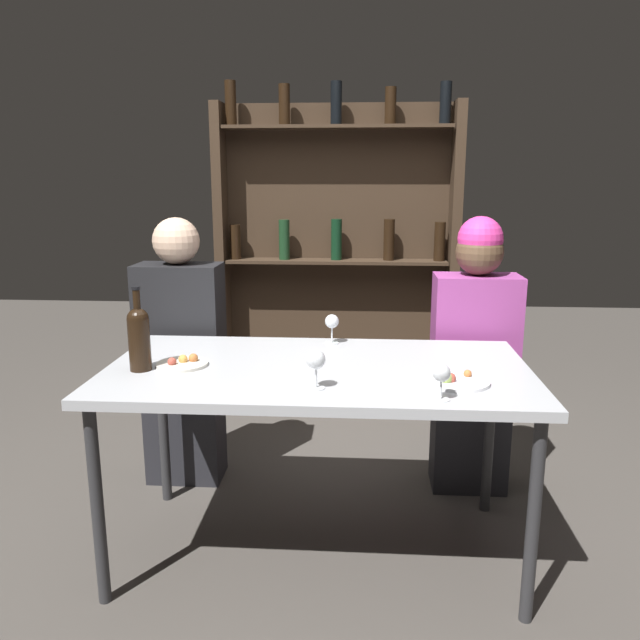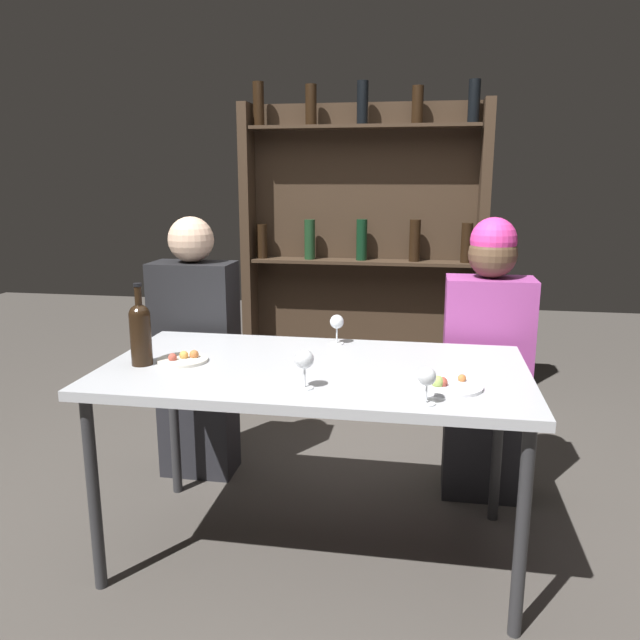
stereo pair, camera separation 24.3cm
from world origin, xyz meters
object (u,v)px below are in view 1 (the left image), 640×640
wine_bottle (139,336)px  food_plate_1 (182,363)px  wine_glass_0 (316,361)px  seated_person_right (473,359)px  seated_person_left (182,359)px  wine_glass_1 (441,375)px  food_plate_0 (456,381)px  wine_glass_2 (332,323)px

wine_bottle → food_plate_1: (0.14, 0.06, -0.12)m
wine_glass_0 → seated_person_right: bearing=51.3°
wine_glass_0 → seated_person_left: 1.13m
wine_glass_1 → seated_person_right: size_ratio=0.09×
food_plate_1 → wine_bottle: bearing=-155.5°
seated_person_left → seated_person_right: bearing=0.0°
wine_bottle → seated_person_left: (-0.05, 0.68, -0.29)m
food_plate_1 → seated_person_left: size_ratio=0.15×
seated_person_left → wine_bottle: bearing=-85.9°
food_plate_0 → food_plate_1: size_ratio=1.13×
food_plate_0 → seated_person_left: 1.42m
wine_bottle → seated_person_right: seated_person_right is taller
seated_person_right → wine_glass_2: bearing=-158.6°
food_plate_0 → wine_glass_0: bearing=-169.7°
wine_bottle → wine_glass_2: bearing=31.7°
wine_glass_0 → seated_person_right: size_ratio=0.10×
food_plate_1 → seated_person_left: (-0.19, 0.61, -0.17)m
wine_glass_1 → food_plate_1: wine_glass_1 is taller
wine_glass_0 → wine_glass_1: wine_glass_0 is taller
wine_bottle → wine_glass_1: 1.09m
food_plate_1 → seated_person_right: 1.35m
wine_glass_2 → food_plate_1: wine_glass_2 is taller
wine_bottle → food_plate_0: (1.14, -0.08, -0.12)m
wine_glass_0 → wine_glass_1: 0.41m
wine_glass_1 → food_plate_0: wine_glass_1 is taller
wine_bottle → food_plate_0: bearing=-3.9°
wine_glass_0 → wine_glass_2: (0.02, 0.59, -0.01)m
wine_bottle → wine_glass_0: wine_bottle is taller
food_plate_1 → food_plate_0: bearing=-8.0°
wine_glass_1 → food_plate_1: 0.98m
wine_bottle → wine_glass_1: bearing=-13.1°
food_plate_0 → seated_person_right: seated_person_right is taller
wine_bottle → seated_person_right: 1.52m
wine_glass_0 → food_plate_1: (-0.52, 0.23, -0.09)m
wine_bottle → wine_glass_2: 0.81m
wine_glass_1 → seated_person_right: 0.99m
wine_glass_2 → seated_person_left: 0.82m
food_plate_0 → seated_person_left: seated_person_left is taller
wine_glass_2 → wine_glass_1: bearing=-60.5°
wine_glass_0 → wine_glass_1: size_ratio=1.12×
seated_person_right → food_plate_0: bearing=-104.4°
seated_person_left → seated_person_right: 1.38m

